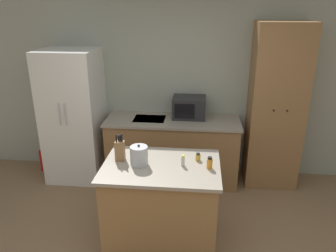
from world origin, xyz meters
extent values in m
cube|color=#9EA393|center=(0.00, 2.33, 1.30)|extent=(7.20, 0.06, 2.60)
cube|color=white|center=(-1.50, 1.94, 0.95)|extent=(0.77, 0.71, 1.89)
cylinder|color=silver|center=(-1.54, 1.57, 1.10)|extent=(0.02, 0.02, 0.30)
cylinder|color=silver|center=(-1.46, 1.57, 1.10)|extent=(0.02, 0.02, 0.30)
cube|color=olive|center=(-0.07, 1.97, 0.45)|extent=(1.85, 0.66, 0.90)
cube|color=gray|center=(-0.07, 1.97, 0.92)|extent=(1.89, 0.70, 0.03)
cube|color=#9EA0A3|center=(-0.40, 1.97, 0.93)|extent=(0.44, 0.34, 0.01)
cube|color=olive|center=(1.34, 2.04, 1.13)|extent=(0.71, 0.52, 2.26)
sphere|color=black|center=(1.25, 1.76, 1.18)|extent=(0.02, 0.02, 0.02)
sphere|color=black|center=(1.42, 1.76, 1.18)|extent=(0.02, 0.02, 0.02)
cube|color=olive|center=(-0.07, 0.58, 0.45)|extent=(1.13, 0.79, 0.90)
cube|color=gray|center=(-0.07, 0.58, 0.92)|extent=(1.19, 0.85, 0.03)
cube|color=#232326|center=(0.15, 2.09, 1.08)|extent=(0.46, 0.37, 0.30)
cube|color=black|center=(0.09, 1.90, 1.08)|extent=(0.28, 0.01, 0.21)
cube|color=olive|center=(-0.51, 0.64, 1.04)|extent=(0.09, 0.08, 0.21)
cylinder|color=black|center=(-0.53, 0.63, 1.19)|extent=(0.02, 0.02, 0.08)
cylinder|color=black|center=(-0.52, 0.66, 1.18)|extent=(0.02, 0.02, 0.07)
cylinder|color=black|center=(-0.50, 0.65, 1.18)|extent=(0.02, 0.02, 0.07)
cylinder|color=black|center=(-0.48, 0.64, 1.19)|extent=(0.02, 0.02, 0.09)
cylinder|color=orange|center=(0.41, 0.56, 0.99)|extent=(0.06, 0.06, 0.10)
cylinder|color=black|center=(0.41, 0.56, 1.05)|extent=(0.04, 0.04, 0.02)
cylinder|color=beige|center=(0.15, 0.59, 0.98)|extent=(0.04, 0.04, 0.10)
cylinder|color=#E5DB4C|center=(0.15, 0.59, 1.04)|extent=(0.03, 0.03, 0.02)
cylinder|color=gold|center=(0.30, 0.72, 0.97)|extent=(0.05, 0.05, 0.07)
cylinder|color=black|center=(0.30, 0.72, 1.01)|extent=(0.04, 0.04, 0.01)
cylinder|color=#B2B5B7|center=(-0.29, 0.57, 1.03)|extent=(0.18, 0.18, 0.20)
sphere|color=#262628|center=(-0.29, 0.57, 1.15)|extent=(0.02, 0.02, 0.02)
cylinder|color=red|center=(-2.09, 2.03, 0.17)|extent=(0.13, 0.13, 0.33)
cylinder|color=black|center=(-2.09, 2.03, 0.36)|extent=(0.06, 0.06, 0.06)
camera|label=1|loc=(0.29, -2.36, 2.47)|focal=35.00mm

